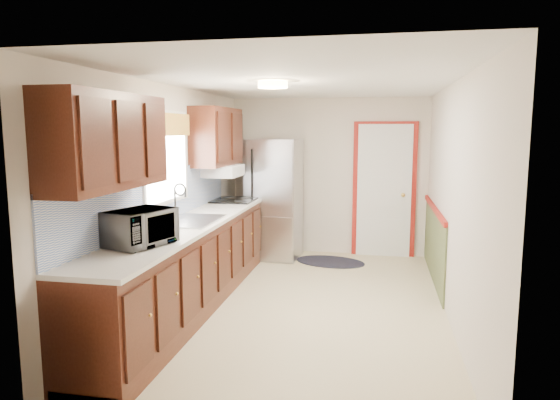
% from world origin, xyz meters
% --- Properties ---
extents(room_shell, '(3.20, 5.20, 2.52)m').
position_xyz_m(room_shell, '(0.00, 0.00, 1.20)').
color(room_shell, '#C8B88D').
rests_on(room_shell, ground).
extents(kitchen_run, '(0.63, 4.00, 2.20)m').
position_xyz_m(kitchen_run, '(-1.24, -0.29, 0.81)').
color(kitchen_run, '#37150C').
rests_on(kitchen_run, ground).
extents(back_wall_trim, '(1.12, 2.30, 2.08)m').
position_xyz_m(back_wall_trim, '(0.99, 2.21, 0.89)').
color(back_wall_trim, maroon).
rests_on(back_wall_trim, ground).
extents(ceiling_fixture, '(0.30, 0.30, 0.06)m').
position_xyz_m(ceiling_fixture, '(-0.30, -0.20, 2.36)').
color(ceiling_fixture, '#FFD88C').
rests_on(ceiling_fixture, room_shell).
extents(microwave, '(0.46, 0.62, 0.38)m').
position_xyz_m(microwave, '(-1.20, -1.36, 1.13)').
color(microwave, white).
rests_on(microwave, kitchen_run).
extents(refrigerator, '(0.77, 0.76, 1.78)m').
position_xyz_m(refrigerator, '(-0.76, 2.05, 0.89)').
color(refrigerator, '#B7B7BC').
rests_on(refrigerator, ground).
extents(rug, '(1.13, 0.85, 0.01)m').
position_xyz_m(rug, '(0.10, 1.90, 0.01)').
color(rug, black).
rests_on(rug, ground).
extents(cooktop, '(0.55, 0.66, 0.02)m').
position_xyz_m(cooktop, '(-1.19, 1.40, 0.95)').
color(cooktop, black).
rests_on(cooktop, kitchen_run).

